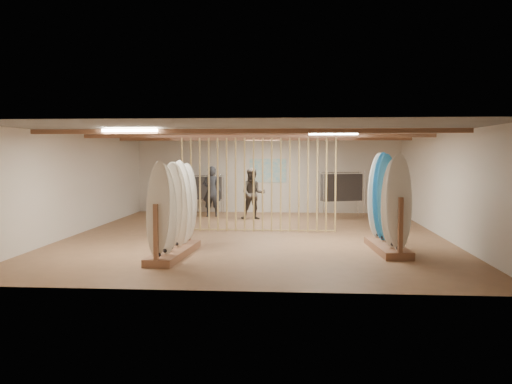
# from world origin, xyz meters

# --- Properties ---
(floor) EXTENTS (12.00, 12.00, 0.00)m
(floor) POSITION_xyz_m (0.00, 0.00, 0.00)
(floor) COLOR #926847
(floor) RESTS_ON ground
(ceiling) EXTENTS (12.00, 12.00, 0.00)m
(ceiling) POSITION_xyz_m (0.00, 0.00, 2.80)
(ceiling) COLOR gray
(ceiling) RESTS_ON ground
(wall_back) EXTENTS (12.00, 0.00, 12.00)m
(wall_back) POSITION_xyz_m (0.00, 6.00, 1.40)
(wall_back) COLOR silver
(wall_back) RESTS_ON ground
(wall_front) EXTENTS (12.00, 0.00, 12.00)m
(wall_front) POSITION_xyz_m (0.00, -6.00, 1.40)
(wall_front) COLOR silver
(wall_front) RESTS_ON ground
(wall_left) EXTENTS (0.00, 12.00, 12.00)m
(wall_left) POSITION_xyz_m (-5.00, 0.00, 1.40)
(wall_left) COLOR silver
(wall_left) RESTS_ON ground
(wall_right) EXTENTS (0.00, 12.00, 12.00)m
(wall_right) POSITION_xyz_m (5.00, 0.00, 1.40)
(wall_right) COLOR silver
(wall_right) RESTS_ON ground
(ceiling_slats) EXTENTS (9.50, 6.12, 0.10)m
(ceiling_slats) POSITION_xyz_m (0.00, 0.00, 2.72)
(ceiling_slats) COLOR #8E5D40
(ceiling_slats) RESTS_ON ground
(light_panels) EXTENTS (1.20, 0.35, 0.06)m
(light_panels) POSITION_xyz_m (0.00, 0.00, 2.74)
(light_panels) COLOR white
(light_panels) RESTS_ON ground
(bamboo_partition) EXTENTS (4.45, 0.05, 2.78)m
(bamboo_partition) POSITION_xyz_m (0.00, 0.80, 1.40)
(bamboo_partition) COLOR tan
(bamboo_partition) RESTS_ON ground
(poster) EXTENTS (1.40, 0.03, 0.90)m
(poster) POSITION_xyz_m (0.00, 5.98, 1.60)
(poster) COLOR #3597BB
(poster) RESTS_ON ground
(rack_left) EXTENTS (0.72, 2.62, 2.09)m
(rack_left) POSITION_xyz_m (-1.56, -3.08, 0.72)
(rack_left) COLOR #8E5D40
(rack_left) RESTS_ON floor
(rack_right) EXTENTS (0.78, 2.37, 2.22)m
(rack_right) POSITION_xyz_m (3.19, -2.11, 0.76)
(rack_right) COLOR #8E5D40
(rack_right) RESTS_ON floor
(clothing_rack_a) EXTENTS (1.33, 0.72, 1.48)m
(clothing_rack_a) POSITION_xyz_m (-2.35, 5.36, 0.96)
(clothing_rack_a) COLOR silver
(clothing_rack_a) RESTS_ON floor
(clothing_rack_b) EXTENTS (1.47, 0.89, 1.65)m
(clothing_rack_b) POSITION_xyz_m (2.66, 4.37, 1.07)
(clothing_rack_b) COLOR silver
(clothing_rack_b) RESTS_ON floor
(shopper_a) EXTENTS (0.79, 0.57, 2.05)m
(shopper_a) POSITION_xyz_m (-1.92, 4.45, 1.02)
(shopper_a) COLOR #2A2C32
(shopper_a) RESTS_ON floor
(shopper_b) EXTENTS (1.02, 0.82, 1.98)m
(shopper_b) POSITION_xyz_m (-0.39, 3.73, 0.99)
(shopper_b) COLOR #39322C
(shopper_b) RESTS_ON floor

